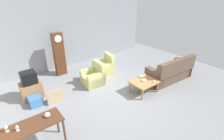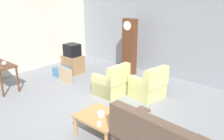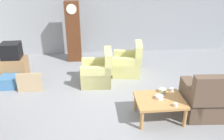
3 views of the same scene
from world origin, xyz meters
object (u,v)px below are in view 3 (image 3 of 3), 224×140
Objects in this scene: tv_stand_cabinet at (15,68)px; storage_box_blue at (9,82)px; coffee_table_wood at (160,102)px; cup_blue_rimmed at (172,90)px; armchair_olive_far at (128,64)px; grandfather_clock at (73,32)px; cup_white_porcelain at (176,105)px; tv_crt at (11,51)px; bowl_white_stacked at (159,97)px; framed_picture_leaning at (29,83)px; bowl_shallow_green at (162,90)px; armchair_olive_near at (98,73)px.

storage_box_blue is at bearing -94.01° from tv_stand_cabinet.
tv_stand_cabinet is (-3.43, 2.19, -0.09)m from coffee_table_wood.
tv_stand_cabinet reaches higher than cup_blue_rimmed.
cup_blue_rimmed is at bearing -72.10° from armchair_olive_far.
grandfather_clock is 4.23m from cup_white_porcelain.
tv_crt is at bearing 145.82° from cup_white_porcelain.
cup_white_porcelain is 0.38m from bowl_white_stacked.
tv_crt is at bearing 153.18° from cup_blue_rimmed.
cup_white_porcelain is (0.50, -2.47, 0.18)m from armchair_olive_far.
tv_stand_cabinet reaches higher than framed_picture_leaning.
tv_stand_cabinet is 4.42m from cup_white_porcelain.
armchair_olive_far is 1.35× the size of tv_stand_cabinet.
bowl_shallow_green is (0.13, 0.27, 0.10)m from coffee_table_wood.
grandfather_clock is 3.18× the size of framed_picture_leaning.
grandfather_clock is at bearing 142.79° from armchair_olive_far.
bowl_white_stacked is (-0.23, 0.30, 0.00)m from cup_white_porcelain.
coffee_table_wood is at bearing -25.96° from storage_box_blue.
tv_crt is 4.07m from bowl_white_stacked.
grandfather_clock is 4.34× the size of storage_box_blue.
bowl_shallow_green is at bearing -77.96° from armchair_olive_far.
armchair_olive_near is 1.92× the size of tv_crt.
cup_blue_rimmed reaches higher than coffee_table_wood.
grandfather_clock is 12.39× the size of bowl_shallow_green.
storage_box_blue is (-1.62, -1.68, -0.81)m from grandfather_clock.
framed_picture_leaning is at bearing 154.30° from bowl_white_stacked.
bowl_shallow_green is (3.56, -1.92, -0.32)m from tv_crt.
armchair_olive_far is 3.16m from tv_stand_cabinet.
cup_blue_rimmed is at bearing -42.53° from armchair_olive_near.
tv_stand_cabinet is 0.99m from framed_picture_leaning.
bowl_white_stacked is (2.85, -1.37, 0.24)m from framed_picture_leaning.
storage_box_blue is 5.49× the size of cup_blue_rimmed.
storage_box_blue is at bearing 151.77° from cup_white_porcelain.
bowl_shallow_green is (0.14, 0.26, -0.00)m from bowl_white_stacked.
cup_white_porcelain is at bearing -101.31° from cup_blue_rimmed.
armchair_olive_far is at bearing 8.66° from storage_box_blue.
armchair_olive_near reaches higher than cup_blue_rimmed.
cup_blue_rimmed is at bearing 78.69° from cup_white_porcelain.
cup_white_porcelain is at bearing -52.98° from coffee_table_wood.
armchair_olive_far is 11.73× the size of cup_white_porcelain.
tv_crt is at bearing 166.91° from armchair_olive_near.
armchair_olive_near is 1.95m from grandfather_clock.
armchair_olive_near is 11.50× the size of cup_blue_rimmed.
coffee_table_wood is 3.86m from storage_box_blue.
grandfather_clock is 12.24× the size of bowl_white_stacked.
coffee_table_wood is at bearing -61.22° from grandfather_clock.
coffee_table_wood is 0.50× the size of grandfather_clock.
tv_stand_cabinet is 4.06m from bowl_white_stacked.
cup_blue_rimmed is (0.12, 0.58, -0.00)m from cup_white_porcelain.
cup_white_porcelain is (3.08, -1.67, 0.24)m from framed_picture_leaning.
tv_crt is at bearing 124.98° from framed_picture_leaning.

